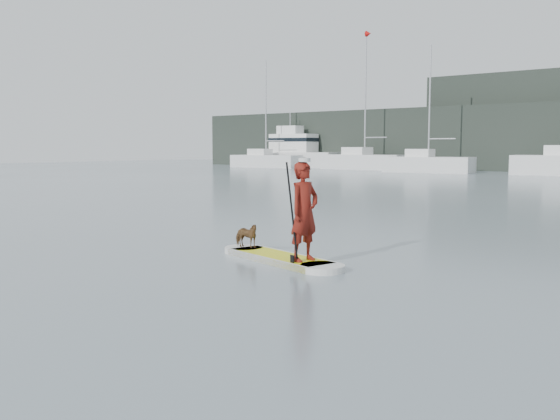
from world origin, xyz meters
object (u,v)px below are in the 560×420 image
Objects in this scene: sailboat_a at (265,160)px; motor_yacht_b at (297,152)px; paddler at (304,212)px; sailboat_b at (364,160)px; sailboat_c at (427,163)px; paddleboard at (280,258)px; dog at (246,235)px.

motor_yacht_b is (1.63, 3.42, 0.87)m from sailboat_a.
paddler is 0.14× the size of sailboat_b.
sailboat_c is at bearing -15.36° from sailboat_b.
sailboat_c is 18.19m from motor_yacht_b.
sailboat_b is (-24.29, 42.85, 0.85)m from paddleboard.
sailboat_c reaches higher than paddler.
sailboat_c is (-15.19, 39.87, 0.42)m from dog.
paddleboard is 0.25× the size of sailboat_b.
paddler is 49.76m from sailboat_b.
sailboat_c is at bearing 14.70° from dog.
sailboat_b reaches higher than motor_yacht_b.
paddleboard is at bearing -109.67° from dog.
dog is at bearing -180.00° from paddleboard.
sailboat_c is at bearing -18.18° from motor_yacht_b.
motor_yacht_b is (-9.60, 1.90, 0.75)m from sailboat_b.
paddleboard is at bearing 81.92° from paddler.
paddler is 55.09m from sailboat_a.
paddler is at bearing -55.09° from sailboat_a.
motor_yacht_b is at bearing 30.22° from dog.
sailboat_a is at bearing 33.79° from dog.
paddleboard is at bearing -55.54° from sailboat_a.
dog is 48.47m from sailboat_b.
sailboat_a is 19.24m from sailboat_c.
paddleboard is 1.78× the size of paddler.
sailboat_b reaches higher than paddleboard.
sailboat_a reaches higher than sailboat_c.
paddler is at bearing -109.67° from dog.
sailboat_c is (7.97, -2.70, -0.12)m from sailboat_b.
motor_yacht_b is (-17.57, 4.60, 0.86)m from sailboat_c.
paddler is (0.71, -0.17, 0.97)m from paddleboard.
dog is 0.06× the size of sailboat_c.
sailboat_a is 0.85× the size of sailboat_b.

